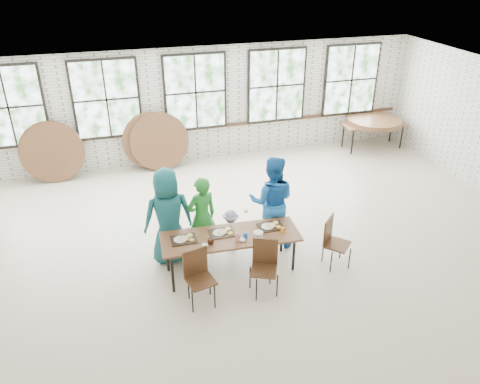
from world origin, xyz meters
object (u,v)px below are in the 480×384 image
(dining_table, at_px, (230,238))
(storage_table, at_px, (374,125))
(chair_near_right, at_px, (264,262))
(chair_near_left, at_px, (198,272))

(dining_table, xyz_separation_m, storage_table, (5.41, 4.41, -0.00))
(chair_near_right, relative_size, storage_table, 0.51)
(chair_near_right, bearing_deg, storage_table, 69.61)
(dining_table, xyz_separation_m, chair_near_right, (0.41, -0.65, -0.13))
(chair_near_left, bearing_deg, chair_near_right, -14.30)
(chair_near_left, distance_m, storage_table, 7.93)
(dining_table, height_order, chair_near_left, chair_near_left)
(dining_table, height_order, chair_near_right, chair_near_right)
(chair_near_right, xyz_separation_m, storage_table, (5.01, 5.06, 0.13))
(storage_table, bearing_deg, chair_near_right, -130.82)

